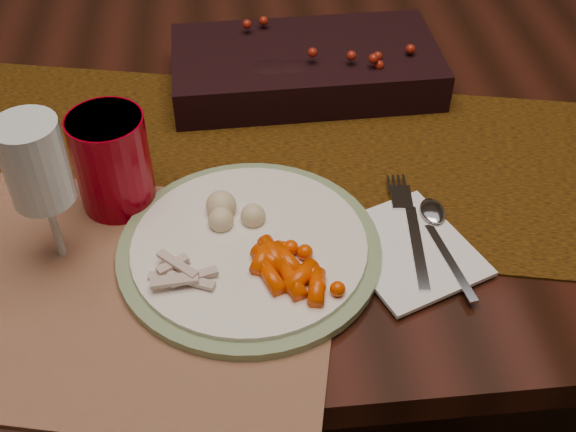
{
  "coord_description": "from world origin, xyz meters",
  "views": [
    {
      "loc": [
        -0.05,
        -0.87,
        1.35
      ],
      "look_at": [
        0.01,
        -0.29,
        0.8
      ],
      "focal_mm": 45.0,
      "sensor_mm": 36.0,
      "label": 1
    }
  ],
  "objects": [
    {
      "name": "centerpiece",
      "position": [
        0.07,
        0.05,
        0.79
      ],
      "size": [
        0.39,
        0.21,
        0.08
      ],
      "primitive_type": null,
      "rotation": [
        0.0,
        0.0,
        0.02
      ],
      "color": "black",
      "rests_on": "table_runner"
    },
    {
      "name": "baby_carrots",
      "position": [
        0.01,
        -0.35,
        0.78
      ],
      "size": [
        0.12,
        0.11,
        0.02
      ],
      "primitive_type": null,
      "rotation": [
        0.0,
        0.0,
        0.36
      ],
      "color": "#E54000",
      "rests_on": "dinner_plate"
    },
    {
      "name": "red_cup",
      "position": [
        -0.19,
        -0.19,
        0.82
      ],
      "size": [
        0.1,
        0.1,
        0.12
      ],
      "primitive_type": "cylinder",
      "rotation": [
        0.0,
        0.0,
        -0.13
      ],
      "color": "maroon",
      "rests_on": "placemat_main"
    },
    {
      "name": "fork",
      "position": [
        0.15,
        -0.29,
        0.76
      ],
      "size": [
        0.04,
        0.17,
        0.0
      ],
      "primitive_type": null,
      "rotation": [
        0.0,
        0.0,
        -0.11
      ],
      "color": "silver",
      "rests_on": "napkin"
    },
    {
      "name": "dining_table",
      "position": [
        0.0,
        0.0,
        0.38
      ],
      "size": [
        1.8,
        1.0,
        0.75
      ],
      "primitive_type": "cube",
      "color": "black",
      "rests_on": "floor"
    },
    {
      "name": "mashed_potatoes",
      "position": [
        -0.05,
        -0.25,
        0.79
      ],
      "size": [
        0.08,
        0.07,
        0.04
      ],
      "primitive_type": null,
      "rotation": [
        0.0,
        0.0,
        0.05
      ],
      "color": "#DABF86",
      "rests_on": "dinner_plate"
    },
    {
      "name": "spoon",
      "position": [
        0.19,
        -0.31,
        0.76
      ],
      "size": [
        0.05,
        0.15,
        0.0
      ],
      "primitive_type": null,
      "rotation": [
        0.0,
        0.0,
        0.17
      ],
      "color": "silver",
      "rests_on": "napkin"
    },
    {
      "name": "placemat_main",
      "position": [
        -0.18,
        -0.33,
        0.75
      ],
      "size": [
        0.54,
        0.44,
        0.0
      ],
      "primitive_type": "cube",
      "rotation": [
        0.0,
        0.0,
        -0.23
      ],
      "color": "#996C4E",
      "rests_on": "dining_table"
    },
    {
      "name": "wine_glass",
      "position": [
        -0.25,
        -0.27,
        0.84
      ],
      "size": [
        0.08,
        0.08,
        0.19
      ],
      "primitive_type": null,
      "rotation": [
        0.0,
        0.0,
        -0.32
      ],
      "color": "silver",
      "rests_on": "dining_table"
    },
    {
      "name": "napkin",
      "position": [
        0.14,
        -0.31,
        0.76
      ],
      "size": [
        0.18,
        0.19,
        0.01
      ],
      "primitive_type": "cube",
      "rotation": [
        0.0,
        0.0,
        0.38
      ],
      "color": "white",
      "rests_on": "placemat_main"
    },
    {
      "name": "table_runner",
      "position": [
        0.05,
        -0.13,
        0.75
      ],
      "size": [
        1.76,
        0.73,
        0.0
      ],
      "primitive_type": "cube",
      "rotation": [
        0.0,
        0.0,
        -0.23
      ],
      "color": "#41260D",
      "rests_on": "dining_table"
    },
    {
      "name": "dinner_plate",
      "position": [
        -0.04,
        -0.29,
        0.76
      ],
      "size": [
        0.35,
        0.35,
        0.02
      ],
      "primitive_type": "cylinder",
      "rotation": [
        0.0,
        0.0,
        -0.19
      ],
      "color": "white",
      "rests_on": "placemat_main"
    },
    {
      "name": "turkey_shreds",
      "position": [
        -0.12,
        -0.34,
        0.78
      ],
      "size": [
        0.07,
        0.06,
        0.02
      ],
      "primitive_type": null,
      "rotation": [
        0.0,
        0.0,
        -0.04
      ],
      "color": "#C4ACA1",
      "rests_on": "dinner_plate"
    },
    {
      "name": "floor",
      "position": [
        0.0,
        0.0,
        0.0
      ],
      "size": [
        5.0,
        5.0,
        0.0
      ],
      "primitive_type": "plane",
      "color": "black",
      "rests_on": "ground"
    }
  ]
}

